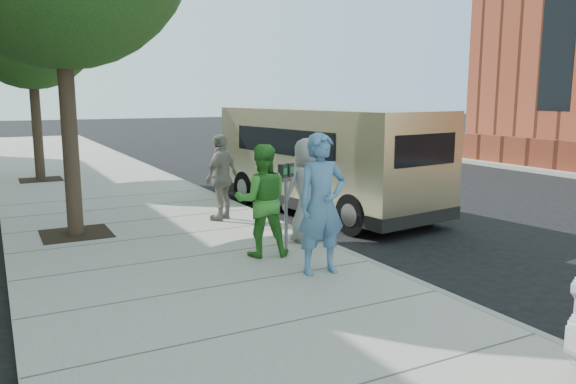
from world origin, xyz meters
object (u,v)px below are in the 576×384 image
object	(u,v)px
parking_meter	(286,188)
person_striped_polo	(222,177)
person_green_shirt	(262,200)
person_gray_shirt	(308,190)
van	(323,158)
tree_far	(30,16)
person_officer	(322,204)

from	to	relation	value
parking_meter	person_striped_polo	size ratio (longest dim) A/B	0.81
person_green_shirt	person_gray_shirt	xyz separation A→B (m)	(1.09, 0.45, 0.01)
person_gray_shirt	person_striped_polo	distance (m)	2.38
van	person_gray_shirt	size ratio (longest dim) A/B	3.66
person_gray_shirt	person_striped_polo	size ratio (longest dim) A/B	1.02
person_green_shirt	parking_meter	bearing A→B (deg)	-146.23
tree_far	person_officer	distance (m)	12.53
tree_far	parking_meter	distance (m)	11.33
person_striped_polo	van	bearing A→B (deg)	152.38
person_green_shirt	person_gray_shirt	bearing A→B (deg)	-138.06
parking_meter	person_officer	bearing A→B (deg)	-119.47
person_striped_polo	person_gray_shirt	bearing A→B (deg)	71.01
tree_far	person_green_shirt	world-z (taller)	tree_far
person_gray_shirt	van	bearing A→B (deg)	-126.87
parking_meter	person_striped_polo	world-z (taller)	person_striped_polo
parking_meter	person_green_shirt	world-z (taller)	person_green_shirt
parking_meter	person_green_shirt	distance (m)	0.53
tree_far	person_striped_polo	bearing A→B (deg)	-70.33
person_officer	person_striped_polo	distance (m)	3.92
parking_meter	person_officer	world-z (taller)	person_officer
tree_far	person_green_shirt	xyz separation A→B (m)	(2.37, -10.45, -3.85)
van	person_striped_polo	distance (m)	2.65
parking_meter	person_green_shirt	size ratio (longest dim) A/B	0.81
tree_far	van	size ratio (longest dim) A/B	0.99
tree_far	person_gray_shirt	size ratio (longest dim) A/B	3.63
tree_far	person_striped_polo	world-z (taller)	tree_far
van	person_green_shirt	world-z (taller)	van
person_officer	person_gray_shirt	distance (m)	1.80
parking_meter	tree_far	bearing A→B (deg)	81.61
tree_far	parking_meter	world-z (taller)	tree_far
parking_meter	van	size ratio (longest dim) A/B	0.22
person_gray_shirt	person_striped_polo	xyz separation A→B (m)	(-0.69, 2.27, -0.02)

